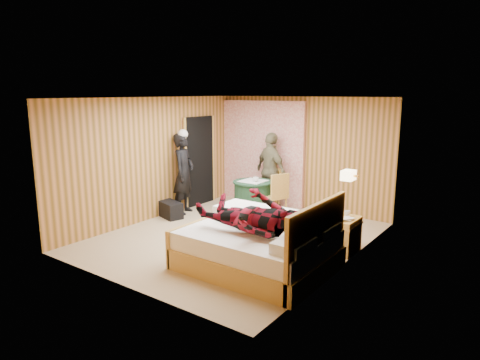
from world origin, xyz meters
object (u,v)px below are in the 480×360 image
Objects in this scene: wall_lamp at (348,175)px; duffel_bag at (170,210)px; nightstand at (343,234)px; man_at_table at (271,171)px; woman_standing at (184,174)px; chair_near at (277,193)px; man_on_bed at (253,206)px; round_table at (253,198)px; chair_far at (270,185)px; bed at (260,246)px.

wall_lamp is 0.44× the size of duffel_bag.
man_at_table is (-2.40, 1.61, 0.56)m from nightstand.
woman_standing reaches higher than man_at_table.
chair_near is (-1.90, 0.96, -0.74)m from wall_lamp.
woman_standing is 3.48m from man_on_bed.
duffel_bag is at bearing -139.27° from round_table.
man_at_table is (-0.01, 0.04, 0.32)m from chair_far.
woman_standing is (-1.88, -0.76, 0.31)m from chair_near.
wall_lamp is 3.00m from chair_far.
round_table is 0.49× the size of woman_standing.
chair_far is at bearing 89.28° from round_table.
bed reaches higher than duffel_bag.
woman_standing is at bearing -45.55° from chair_near.
wall_lamp is 2.76m from round_table.
nightstand is 2.87m from chair_far.
man_on_bed is at bearing -139.18° from woman_standing.
bed is at bearing -119.60° from nightstand.
man_at_table reaches higher than chair_far.
round_table is at bearing 124.15° from man_on_bed.
man_at_table is at bearing 146.51° from wall_lamp.
round_table reaches higher than nightstand.
woman_standing is at bearing 176.99° from wall_lamp.
man_at_table is (1.33, 1.42, -0.01)m from woman_standing.
man_at_table reaches higher than bed.
bed is 3.17m from duffel_bag.
round_table is 1.77m from duffel_bag.
man_at_table is at bearing 90.00° from round_table.
man_at_table is at bearing 108.61° from chair_far.
round_table is at bearing -80.99° from woman_standing.
chair_near is at bearing 6.21° from round_table.
man_at_table is at bearing 117.72° from man_on_bed.
wall_lamp is 1.83m from bed.
wall_lamp reaches higher than round_table.
bed is 3.38m from woman_standing.
nightstand is 0.35× the size of woman_standing.
wall_lamp reaches higher than duffel_bag.
wall_lamp is 1.77m from man_on_bed.
wall_lamp reaches higher than nightstand.
man_on_bed is at bearing -116.36° from wall_lamp.
bed is 2.55m from chair_near.
chair_near is 0.56× the size of woman_standing.
round_table is 0.88× the size of chair_near.
chair_near is 2.27m from duffel_bag.
man_at_table is at bearing 71.50° from duffel_bag.
man_on_bed is (1.67, -2.46, 0.63)m from round_table.
chair_far is 0.53× the size of man_on_bed.
chair_near is 2.05m from woman_standing.
bed is 3.41m from man_at_table.
man_on_bed is (-0.73, -1.57, 0.71)m from nightstand.
chair_near reaches higher than round_table.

